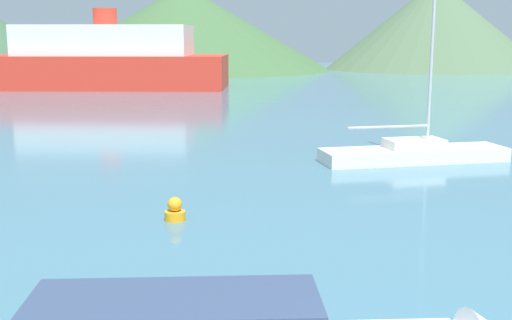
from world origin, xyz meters
The scene contains 5 objects.
sailboat_inner centered at (6.21, 19.14, 0.40)m, with size 7.70×2.54×9.09m.
ferry_distant centered at (-9.97, 59.58, 2.69)m, with size 24.37×12.47×7.67m.
buoy_marker centered at (-3.34, 11.78, 0.27)m, with size 0.57×0.57×0.65m.
hill_east centered at (-1.87, 93.80, 6.28)m, with size 43.92×43.92×12.56m.
hill_far_east centered at (36.82, 92.22, 6.80)m, with size 33.56×33.56×13.59m.
Camera 1 is at (-3.21, -5.28, 4.93)m, focal length 45.00 mm.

